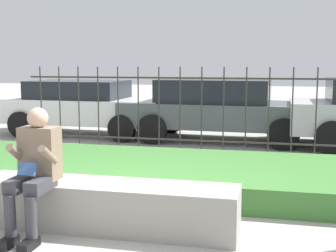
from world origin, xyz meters
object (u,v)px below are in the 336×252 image
Objects in this scene: person_seated_reader at (35,166)px; car_parked_center at (219,108)px; car_parked_left at (83,106)px; stone_bench at (106,208)px.

car_parked_center reaches higher than person_seated_reader.
person_seated_reader is 0.32× the size of car_parked_left.
stone_bench is at bearing -63.01° from car_parked_left.
person_seated_reader is 0.29× the size of car_parked_center.
stone_bench is 0.86m from person_seated_reader.
car_parked_left is at bearing 109.15° from person_seated_reader.
car_parked_center is at bearing 85.25° from stone_bench.
car_parked_left is 0.92× the size of car_parked_center.
car_parked_left is (-2.82, 6.00, 0.48)m from stone_bench.
car_parked_center is at bearing 79.83° from person_seated_reader.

